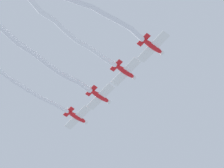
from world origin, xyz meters
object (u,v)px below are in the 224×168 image
at_px(airplane_left_wing, 125,72).
at_px(airplane_right_wing, 100,96).
at_px(airplane_lead, 153,47).
at_px(airplane_slot, 77,117).

xyz_separation_m(airplane_left_wing, airplane_right_wing, (5.38, -4.02, -0.30)).
xyz_separation_m(airplane_lead, airplane_left_wing, (5.38, -4.02, 0.30)).
height_order(airplane_lead, airplane_slot, airplane_slot).
relative_size(airplane_lead, airplane_right_wing, 0.99).
bearing_deg(airplane_right_wing, airplane_left_wing, -87.96).
xyz_separation_m(airplane_lead, airplane_right_wing, (10.76, -8.03, 0.00)).
xyz_separation_m(airplane_left_wing, airplane_slot, (10.76, -8.04, 0.00)).
relative_size(airplane_right_wing, airplane_slot, 0.99).
height_order(airplane_left_wing, airplane_right_wing, airplane_left_wing).
bearing_deg(airplane_left_wing, airplane_lead, -87.53).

